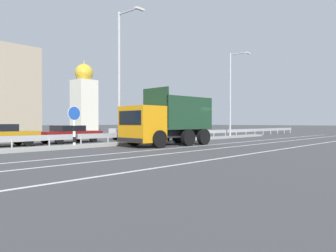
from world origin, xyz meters
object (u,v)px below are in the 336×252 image
at_px(parked_car_3, 69,134).
at_px(parked_car_4, 132,131).
at_px(dump_truck, 159,126).
at_px(church_tower, 84,98).
at_px(parked_car_2, 2,135).
at_px(median_road_sign, 74,125).
at_px(street_lamp_1, 121,71).
at_px(street_lamp_2, 232,91).

xyz_separation_m(parked_car_3, parked_car_4, (5.99, -0.28, 0.05)).
bearing_deg(dump_truck, church_tower, -22.56).
height_order(parked_car_3, parked_car_4, parked_car_4).
bearing_deg(parked_car_2, parked_car_4, 95.39).
relative_size(dump_truck, parked_car_3, 1.35).
xyz_separation_m(parked_car_4, church_tower, (14.59, 29.11, 5.13)).
bearing_deg(parked_car_2, dump_truck, 50.19).
xyz_separation_m(parked_car_2, parked_car_4, (10.91, 0.10, 0.00)).
xyz_separation_m(parked_car_2, church_tower, (25.50, 29.22, 5.14)).
xyz_separation_m(median_road_sign, church_tower, (23.14, 33.56, 4.52)).
relative_size(dump_truck, street_lamp_1, 0.74).
height_order(dump_truck, street_lamp_1, street_lamp_1).
relative_size(parked_car_4, church_tower, 0.30).
bearing_deg(median_road_sign, church_tower, 55.41).
xyz_separation_m(dump_truck, street_lamp_1, (-1.31, 2.22, 3.52)).
bearing_deg(street_lamp_2, dump_truck, -169.21).
height_order(median_road_sign, parked_car_4, median_road_sign).
bearing_deg(dump_truck, median_road_sign, 65.90).
distance_m(median_road_sign, parked_car_3, 5.41).
bearing_deg(street_lamp_1, parked_car_4, 41.91).
xyz_separation_m(street_lamp_1, parked_car_2, (-5.63, 4.63, -4.10)).
bearing_deg(parked_car_3, median_road_sign, -31.28).
height_order(parked_car_2, parked_car_3, parked_car_2).
relative_size(street_lamp_1, parked_car_2, 2.07).
height_order(median_road_sign, street_lamp_1, street_lamp_1).
distance_m(dump_truck, parked_car_4, 8.03).
relative_size(street_lamp_1, parked_car_4, 2.27).
distance_m(street_lamp_2, parked_car_4, 10.77).
bearing_deg(street_lamp_2, median_road_sign, 179.85).
height_order(street_lamp_1, parked_car_2, street_lamp_1).
relative_size(street_lamp_1, parked_car_3, 1.82).
bearing_deg(parked_car_3, street_lamp_1, 5.23).
relative_size(street_lamp_1, church_tower, 0.68).
xyz_separation_m(parked_car_3, church_tower, (20.59, 28.83, 5.18)).
relative_size(parked_car_3, parked_car_4, 1.25).
xyz_separation_m(street_lamp_1, parked_car_4, (5.28, 4.74, -4.10)).
relative_size(median_road_sign, street_lamp_2, 0.29).
relative_size(median_road_sign, parked_car_2, 0.58).
bearing_deg(church_tower, street_lamp_2, -99.49).
bearing_deg(church_tower, street_lamp_1, -120.42).
xyz_separation_m(median_road_sign, parked_car_2, (-2.36, 4.34, -0.61)).
bearing_deg(parked_car_4, church_tower, 152.69).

